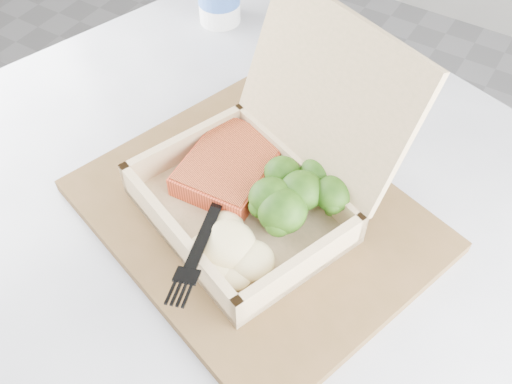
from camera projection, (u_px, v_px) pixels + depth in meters
The scene contains 8 objects.
cafe_table at pixel (225, 288), 0.82m from camera, with size 1.03×1.03×0.74m.
serving_tray at pixel (254, 215), 0.65m from camera, with size 0.38×0.30×0.02m, color brown.
takeout_container at pixel (268, 170), 0.62m from camera, with size 0.29×0.30×0.20m.
salmon_fillet at pixel (231, 166), 0.66m from camera, with size 0.09×0.12×0.03m, color #EF532E.
broccoli_pile at pixel (301, 197), 0.62m from camera, with size 0.12×0.12×0.04m, color #346516, non-canonical shape.
mashed_potatoes at pixel (227, 244), 0.58m from camera, with size 0.10×0.08×0.03m, color beige.
plastic_fork at pixel (212, 214), 0.59m from camera, with size 0.07×0.16×0.03m.
receipt at pixel (356, 138), 0.74m from camera, with size 0.08×0.16×0.00m, color white.
Camera 1 is at (0.36, -0.04, 1.26)m, focal length 40.00 mm.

